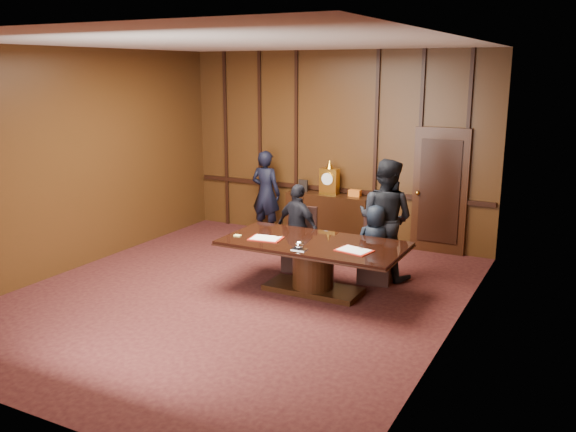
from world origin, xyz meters
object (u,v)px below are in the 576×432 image
at_px(sideboard, 329,216).
at_px(signatory_left, 298,228).
at_px(witness_left, 266,193).
at_px(witness_right, 385,219).
at_px(conference_table, 313,258).
at_px(signatory_right, 375,244).

bearing_deg(sideboard, signatory_left, -82.09).
distance_m(signatory_left, witness_left, 2.23).
xyz_separation_m(signatory_left, witness_left, (-1.51, 1.63, 0.13)).
relative_size(sideboard, witness_right, 0.86).
bearing_deg(sideboard, witness_left, -172.80).
height_order(sideboard, conference_table, sideboard).
relative_size(signatory_right, witness_right, 0.65).
bearing_deg(witness_right, witness_left, -17.44).
distance_m(sideboard, witness_left, 1.32).
bearing_deg(signatory_left, sideboard, -65.74).
xyz_separation_m(conference_table, signatory_left, (-0.65, 0.80, 0.19)).
distance_m(sideboard, conference_table, 2.74).
relative_size(conference_table, signatory_left, 1.87).
bearing_deg(witness_right, sideboard, -35.59).
relative_size(signatory_right, witness_left, 0.73).
height_order(signatory_right, witness_right, witness_right).
bearing_deg(conference_table, witness_right, 58.23).
relative_size(sideboard, conference_table, 0.61).
height_order(sideboard, witness_left, witness_left).
height_order(signatory_left, witness_left, witness_left).
height_order(sideboard, witness_right, witness_right).
relative_size(sideboard, witness_left, 0.97).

